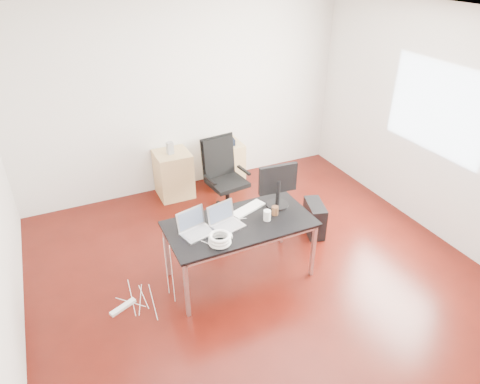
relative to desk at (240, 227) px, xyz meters
name	(u,v)px	position (x,y,z in m)	size (l,w,h in m)	color
room_shell	(266,168)	(0.23, -0.14, 0.73)	(5.00, 5.00, 5.00)	#380B06
desk	(240,227)	(0.00, 0.00, 0.00)	(1.60, 0.80, 0.73)	black
office_chair	(224,173)	(0.38, 1.34, -0.07)	(0.53, 0.55, 1.08)	black
filing_cabinet_left	(174,174)	(-0.12, 2.09, -0.33)	(0.50, 0.50, 0.70)	tan
filing_cabinet_right	(225,164)	(0.72, 2.09, -0.33)	(0.50, 0.50, 0.70)	tan
pc_tower	(314,218)	(1.25, 0.36, -0.46)	(0.20, 0.45, 0.44)	black
wastebasket	(178,185)	(-0.06, 2.11, -0.54)	(0.24, 0.24, 0.28)	black
power_strip	(123,307)	(-1.35, 0.04, -0.66)	(0.30, 0.06, 0.04)	white
laptop_left	(195,228)	(-0.49, 0.04, 0.11)	(0.38, 0.33, 0.23)	silver
laptop_right	(225,221)	(-0.16, 0.02, 0.11)	(0.38, 0.32, 0.23)	silver
monitor	(278,183)	(0.54, 0.15, 0.34)	(0.45, 0.26, 0.51)	black
keyboard	(248,209)	(0.19, 0.20, 0.06)	(0.44, 0.14, 0.02)	white
cup_white	(267,215)	(0.29, -0.08, 0.11)	(0.08, 0.08, 0.12)	white
cup_brown	(275,211)	(0.42, -0.01, 0.10)	(0.08, 0.08, 0.10)	brown
cable_coil	(220,239)	(-0.34, -0.25, 0.11)	(0.24, 0.24, 0.11)	white
power_adapter	(229,236)	(-0.21, -0.18, 0.07)	(0.07, 0.07, 0.03)	white
speaker	(170,148)	(-0.15, 2.08, 0.11)	(0.09, 0.08, 0.18)	#9E9E9E
navy_garment	(224,141)	(0.70, 2.07, 0.07)	(0.30, 0.24, 0.09)	black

